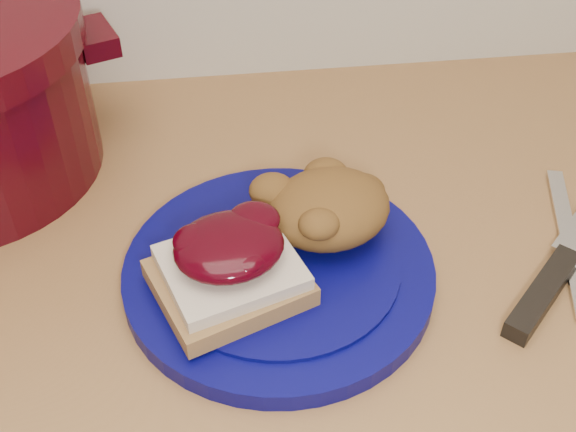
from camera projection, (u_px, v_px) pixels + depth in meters
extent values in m
cylinder|color=#060552|center=(279.00, 272.00, 0.58)|extent=(0.31, 0.31, 0.02)
cube|color=olive|center=(229.00, 282.00, 0.55)|extent=(0.13, 0.13, 0.02)
cube|color=beige|center=(231.00, 267.00, 0.54)|extent=(0.12, 0.11, 0.01)
ellipsoid|color=black|center=(229.00, 246.00, 0.53)|extent=(0.10, 0.09, 0.03)
ellipsoid|color=brown|center=(329.00, 208.00, 0.58)|extent=(0.12, 0.11, 0.05)
cube|color=black|center=(543.00, 293.00, 0.57)|extent=(0.09, 0.09, 0.02)
cube|color=silver|center=(568.00, 238.00, 0.62)|extent=(0.06, 0.18, 0.00)
cube|color=#37050C|center=(94.00, 38.00, 0.68)|extent=(0.05, 0.07, 0.02)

